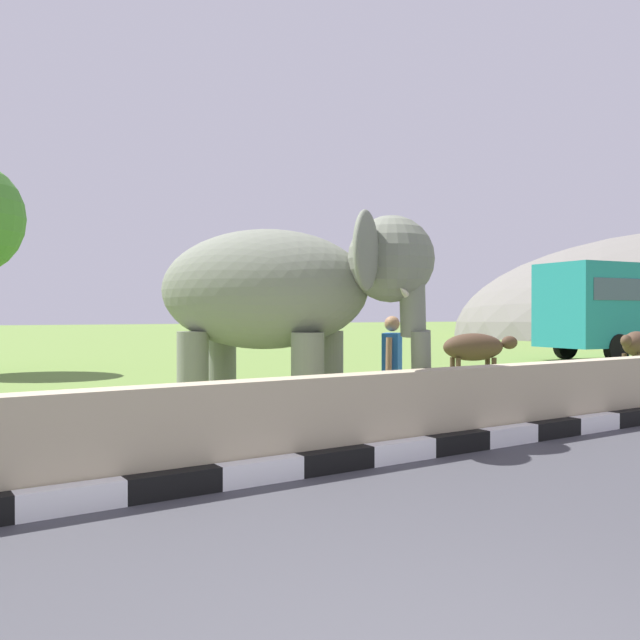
% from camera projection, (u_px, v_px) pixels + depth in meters
% --- Properties ---
extents(striped_curb, '(16.20, 0.20, 0.24)m').
position_uv_depth(striped_curb, '(124.00, 492.00, 5.90)').
color(striped_curb, white).
rests_on(striped_curb, ground_plane).
extents(barrier_parapet, '(28.00, 0.36, 1.00)m').
position_uv_depth(barrier_parapet, '(327.00, 421.00, 7.43)').
color(barrier_parapet, tan).
rests_on(barrier_parapet, ground_plane).
extents(elephant, '(3.70, 3.92, 3.00)m').
position_uv_depth(elephant, '(285.00, 293.00, 9.42)').
color(elephant, slate).
rests_on(elephant, ground_plane).
extents(person_handler, '(0.55, 0.49, 1.66)m').
position_uv_depth(person_handler, '(392.00, 365.00, 10.04)').
color(person_handler, navy).
rests_on(person_handler, ground_plane).
extents(cow_near, '(1.90, 1.13, 1.23)m').
position_uv_depth(cow_near, '(475.00, 348.00, 16.04)').
color(cow_near, '#473323').
rests_on(cow_near, ground_plane).
extents(cow_mid, '(1.92, 1.00, 1.23)m').
position_uv_depth(cow_mid, '(636.00, 345.00, 17.86)').
color(cow_mid, '#473323').
rests_on(cow_mid, ground_plane).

